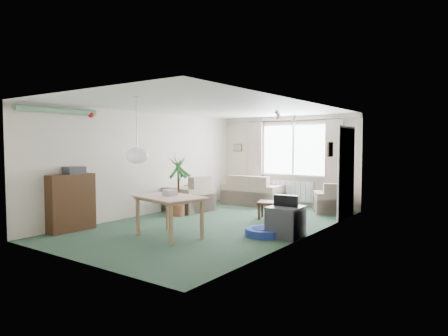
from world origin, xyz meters
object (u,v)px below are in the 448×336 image
Objects in this scene: sofa at (253,190)px; coffee_table at (278,210)px; pet_bed at (264,232)px; houseplant at (178,185)px; dining_table at (169,217)px; bookshelf at (71,203)px; tv_cube at (286,222)px; armchair_corner at (332,198)px; armchair_left at (189,193)px.

sofa is 2.19m from coffee_table.
sofa is 3.76m from pet_bed.
dining_table is at bearing -52.47° from houseplant.
bookshelf is 1.58× the size of pet_bed.
houseplant is 3.02m from tv_cube.
tv_cube is at bearing 64.92° from armchair_corner.
armchair_corner is 3.49m from armchair_left.
coffee_table is 1.68m from tv_cube.
tv_cube is (0.22, -2.91, -0.09)m from armchair_corner.
bookshelf is (-2.63, -3.36, 0.35)m from coffee_table.
sofa is 3.83m from tv_cube.
coffee_table is at bearing 25.55° from houseplant.
bookshelf reaches higher than coffee_table.
armchair_left is 0.90× the size of bookshelf.
armchair_corner is at bearing 87.71° from pet_bed.
armchair_corner is 3.08m from pet_bed.
armchair_left is at bearing 156.49° from pet_bed.
sofa is 2.56m from houseplant.
armchair_corner is 0.84× the size of armchair_left.
pet_bed is (-0.12, -3.06, -0.30)m from armchair_corner.
sofa is at bearing 135.71° from coffee_table.
coffee_table is at bearing 109.82° from pet_bed.
dining_table is 1.73m from pet_bed.
armchair_corner reaches higher than dining_table.
houseplant is at bearing 23.87° from armchair_left.
sofa is at bearing 100.59° from dining_table.
dining_table is 1.89× the size of tv_cube.
armchair_left reaches higher than tv_cube.
armchair_left is 0.75m from houseplant.
houseplant is 2.07× the size of pet_bed.
tv_cube is at bearing 128.64° from sofa.
dining_table is at bearing 24.23° from bookshelf.
armchair_left reaches higher than dining_table.
tv_cube is at bearing 31.15° from bookshelf.
sofa is 2.25m from armchair_corner.
pet_bed is (2.85, -1.24, -0.37)m from armchair_left.
houseplant reaches higher than sofa.
pet_bed is (2.61, -0.59, -0.64)m from houseplant.
armchair_corner is 5.88m from bookshelf.
coffee_table is 1.67m from pet_bed.
bookshelf is (-1.07, -4.88, 0.14)m from sofa.
tv_cube is at bearing -8.37° from houseplant.
sofa is 4.21m from dining_table.
dining_table is at bearing 40.80° from armchair_corner.
dining_table is (-1.47, -4.11, -0.01)m from armchair_corner.
armchair_left is 2.32m from coffee_table.
armchair_left is (-0.73, -1.85, 0.03)m from sofa.
coffee_table is 4.28m from bookshelf.
coffee_table is 0.60× the size of houseplant.
houseplant is 1.26× the size of dining_table.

